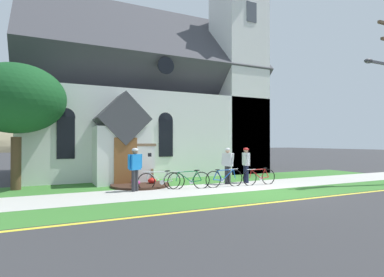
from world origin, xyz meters
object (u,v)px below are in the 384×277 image
at_px(church_sign, 137,158).
at_px(roadside_conifer, 247,108).
at_px(bicycle_black, 224,178).
at_px(bicycle_yellow, 259,177).
at_px(cyclist_in_yellow_jersey, 246,162).
at_px(bicycle_white, 160,180).
at_px(yard_deciduous_tree, 16,99).
at_px(bicycle_orange, 189,180).
at_px(cyclist_in_orange_jersey, 135,166).
at_px(cyclist_in_white_jersey, 228,163).

relative_size(church_sign, roadside_conifer, 0.27).
bearing_deg(church_sign, bicycle_black, -36.09).
bearing_deg(bicycle_yellow, cyclist_in_yellow_jersey, 98.29).
height_order(church_sign, bicycle_white, church_sign).
xyz_separation_m(church_sign, roadside_conifer, (10.14, 5.74, 3.35)).
bearing_deg(yard_deciduous_tree, bicycle_yellow, -17.72).
xyz_separation_m(bicycle_black, roadside_conifer, (6.99, 8.03, 4.17)).
relative_size(bicycle_orange, yard_deciduous_tree, 0.34).
xyz_separation_m(bicycle_orange, roadside_conifer, (8.56, 7.88, 4.17)).
bearing_deg(bicycle_orange, cyclist_in_yellow_jersey, 9.67).
distance_m(cyclist_in_yellow_jersey, yard_deciduous_tree, 10.13).
height_order(church_sign, cyclist_in_yellow_jersey, church_sign).
distance_m(bicycle_yellow, yard_deciduous_tree, 10.62).
distance_m(bicycle_white, cyclist_in_orange_jersey, 1.19).
distance_m(roadside_conifer, yard_deciduous_tree, 15.75).
bearing_deg(bicycle_yellow, bicycle_white, 171.42).
height_order(cyclist_in_yellow_jersey, cyclist_in_orange_jersey, cyclist_in_orange_jersey).
relative_size(bicycle_white, yard_deciduous_tree, 0.34).
bearing_deg(bicycle_orange, cyclist_in_white_jersey, 13.86).
relative_size(bicycle_yellow, cyclist_in_white_jersey, 1.03).
bearing_deg(bicycle_white, church_sign, 104.37).
xyz_separation_m(church_sign, bicycle_white, (0.45, -1.75, -0.83)).
height_order(bicycle_black, roadside_conifer, roadside_conifer).
relative_size(bicycle_black, roadside_conifer, 0.26).
height_order(bicycle_orange, cyclist_in_white_jersey, cyclist_in_white_jersey).
bearing_deg(bicycle_yellow, cyclist_in_orange_jersey, 173.48).
xyz_separation_m(roadside_conifer, yard_deciduous_tree, (-14.87, -5.08, -0.92)).
bearing_deg(yard_deciduous_tree, bicycle_orange, -23.86).
xyz_separation_m(church_sign, bicycle_black, (3.15, -2.30, -0.82)).
xyz_separation_m(cyclist_in_orange_jersey, yard_deciduous_tree, (-4.17, 2.45, 2.64)).
height_order(bicycle_yellow, bicycle_orange, bicycle_orange).
height_order(cyclist_in_orange_jersey, roadside_conifer, roadside_conifer).
height_order(church_sign, cyclist_in_white_jersey, church_sign).
bearing_deg(bicycle_orange, roadside_conifer, 42.62).
bearing_deg(yard_deciduous_tree, roadside_conifer, 18.87).
relative_size(bicycle_black, bicycle_orange, 1.04).
bearing_deg(church_sign, bicycle_yellow, -26.36).
bearing_deg(bicycle_white, cyclist_in_yellow_jersey, 2.10).
relative_size(cyclist_in_orange_jersey, yard_deciduous_tree, 0.33).
xyz_separation_m(bicycle_black, cyclist_in_yellow_jersey, (1.62, 0.70, 0.58)).
distance_m(church_sign, bicycle_white, 1.99).
height_order(bicycle_black, cyclist_in_yellow_jersey, cyclist_in_yellow_jersey).
distance_m(bicycle_black, bicycle_yellow, 1.75).
bearing_deg(cyclist_in_orange_jersey, roadside_conifer, 35.16).
bearing_deg(bicycle_orange, bicycle_white, 161.11).
height_order(bicycle_yellow, yard_deciduous_tree, yard_deciduous_tree).
distance_m(bicycle_yellow, cyclist_in_yellow_jersey, 1.03).
xyz_separation_m(bicycle_yellow, bicycle_orange, (-3.31, 0.28, 0.00)).
height_order(bicycle_black, bicycle_yellow, bicycle_black).
bearing_deg(cyclist_in_orange_jersey, cyclist_in_white_jersey, 2.62).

